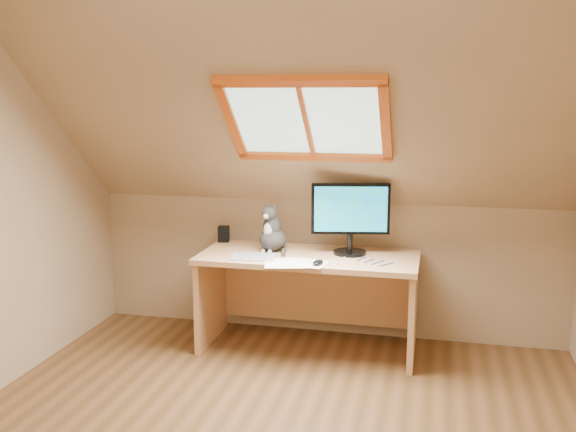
# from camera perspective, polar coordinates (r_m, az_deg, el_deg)

# --- Properties ---
(room_shell) EXTENTS (3.52, 3.52, 2.41)m
(room_shell) POSITION_cam_1_polar(r_m,az_deg,el_deg) (2.88, -2.89, 3.92)
(room_shell) COLOR tan
(room_shell) RESTS_ON ground
(desk) EXTENTS (1.50, 0.66, 0.69)m
(desk) POSITION_cam_1_polar(r_m,az_deg,el_deg) (4.56, 1.99, -5.88)
(desk) COLOR tan
(desk) RESTS_ON ground
(monitor) EXTENTS (0.53, 0.23, 0.50)m
(monitor) POSITION_cam_1_polar(r_m,az_deg,el_deg) (4.41, 5.57, 0.20)
(monitor) COLOR black
(monitor) RESTS_ON desk
(cat) EXTENTS (0.25, 0.27, 0.35)m
(cat) POSITION_cam_1_polar(r_m,az_deg,el_deg) (4.52, -1.41, -1.56)
(cat) COLOR #393533
(cat) RESTS_ON desk
(desk_speaker) EXTENTS (0.09, 0.09, 0.12)m
(desk_speaker) POSITION_cam_1_polar(r_m,az_deg,el_deg) (4.84, -5.74, -1.60)
(desk_speaker) COLOR black
(desk_speaker) RESTS_ON desk
(graphics_tablet) EXTENTS (0.32, 0.25, 0.01)m
(graphics_tablet) POSITION_cam_1_polar(r_m,az_deg,el_deg) (4.36, -3.11, -3.65)
(graphics_tablet) COLOR #B2B2B7
(graphics_tablet) RESTS_ON desk
(mouse) EXTENTS (0.08, 0.11, 0.03)m
(mouse) POSITION_cam_1_polar(r_m,az_deg,el_deg) (4.17, 2.68, -4.16)
(mouse) COLOR black
(mouse) RESTS_ON desk
(papers) EXTENTS (0.35, 0.30, 0.01)m
(papers) POSITION_cam_1_polar(r_m,az_deg,el_deg) (4.20, 0.40, -4.22)
(papers) COLOR white
(papers) RESTS_ON desk
(cables) EXTENTS (0.51, 0.26, 0.01)m
(cables) POSITION_cam_1_polar(r_m,az_deg,el_deg) (4.27, 6.32, -4.03)
(cables) COLOR silver
(cables) RESTS_ON desk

